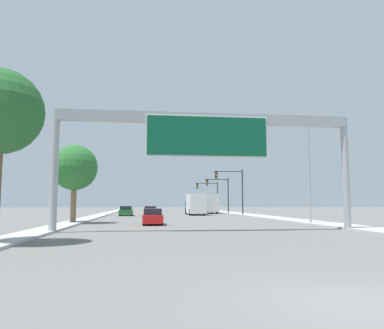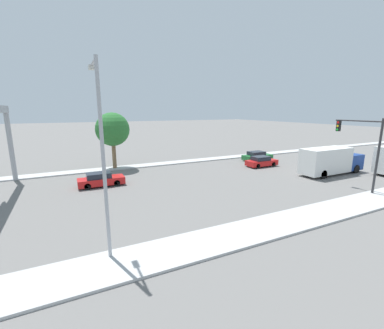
{
  "view_description": "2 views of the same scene",
  "coord_description": "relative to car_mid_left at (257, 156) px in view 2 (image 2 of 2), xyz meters",
  "views": [
    {
      "loc": [
        -4.01,
        -6.89,
        1.9
      ],
      "look_at": [
        0.0,
        26.38,
        5.32
      ],
      "focal_mm": 35.0,
      "sensor_mm": 36.0,
      "label": 1
    },
    {
      "loc": [
        23.0,
        23.36,
        7.58
      ],
      "look_at": [
        -0.21,
        34.81,
        2.04
      ],
      "focal_mm": 24.0,
      "sensor_mm": 36.0,
      "label": 2
    }
  ],
  "objects": [
    {
      "name": "median_strip_left",
      "position": [
        -3.75,
        10.81,
        -0.59
      ],
      "size": [
        2.0,
        120.0,
        0.15
      ],
      "color": "#B6B6B6",
      "rests_on": "ground"
    },
    {
      "name": "car_mid_left",
      "position": [
        0.0,
        0.0,
        0.0
      ],
      "size": [
        1.88,
        4.59,
        1.4
      ],
      "color": "#1E662D",
      "rests_on": "ground"
    },
    {
      "name": "car_near_right",
      "position": [
        3.5,
        -2.22,
        -0.0
      ],
      "size": [
        1.82,
        4.31,
        1.41
      ],
      "color": "red",
      "rests_on": "ground"
    },
    {
      "name": "car_near_center",
      "position": [
        3.5,
        -23.04,
        -0.01
      ],
      "size": [
        1.7,
        4.47,
        1.4
      ],
      "color": "red",
      "rests_on": "ground"
    },
    {
      "name": "truck_box_secondary",
      "position": [
        10.5,
        2.11,
        0.97
      ],
      "size": [
        2.38,
        8.92,
        3.21
      ],
      "color": "navy",
      "rests_on": "ground"
    },
    {
      "name": "traffic_light_near_intersection",
      "position": [
        15.93,
        -1.19,
        3.93
      ],
      "size": [
        4.43,
        0.32,
        6.86
      ],
      "color": "#2D2D30",
      "rests_on": "ground"
    },
    {
      "name": "palm_tree_background",
      "position": [
        -3.72,
        -20.42,
        4.44
      ],
      "size": [
        4.23,
        4.23,
        7.27
      ],
      "color": "brown",
      "rests_on": "ground"
    },
    {
      "name": "street_lamp_right",
      "position": [
        17.09,
        -24.31,
        5.09
      ],
      "size": [
        2.46,
        0.28,
        9.95
      ],
      "color": "#9EA0A5",
      "rests_on": "ground"
    }
  ]
}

